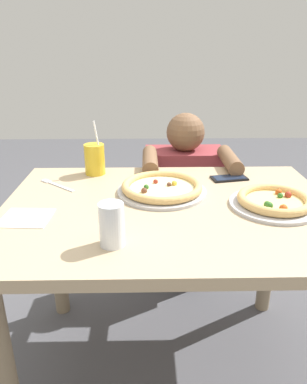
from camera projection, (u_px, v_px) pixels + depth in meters
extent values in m
plane|color=#4C4C51|center=(167.00, 363.00, 1.60)|extent=(8.00, 8.00, 0.00)
cube|color=tan|center=(169.00, 211.00, 1.32)|extent=(1.20, 0.87, 0.04)
cylinder|color=#89765B|center=(4.00, 373.00, 1.12)|extent=(0.07, 0.07, 0.71)
cylinder|color=#89765B|center=(57.00, 251.00, 1.78)|extent=(0.07, 0.07, 0.71)
cylinder|color=#89765B|center=(270.00, 248.00, 1.80)|extent=(0.07, 0.07, 0.71)
cylinder|color=#B7B7BC|center=(274.00, 205.00, 1.31)|extent=(0.31, 0.31, 0.01)
cylinder|color=#E5CC7F|center=(274.00, 202.00, 1.30)|extent=(0.20, 0.20, 0.01)
torus|color=tan|center=(274.00, 199.00, 1.30)|extent=(0.26, 0.26, 0.03)
sphere|color=#2D6623|center=(269.00, 206.00, 1.24)|extent=(0.03, 0.03, 0.03)
sphere|color=#2D6623|center=(280.00, 196.00, 1.33)|extent=(0.02, 0.02, 0.02)
sphere|color=#BF4C19|center=(278.00, 192.00, 1.36)|extent=(0.02, 0.02, 0.02)
sphere|color=maroon|center=(288.00, 195.00, 1.33)|extent=(0.02, 0.02, 0.02)
sphere|color=#BF4C19|center=(283.00, 208.00, 1.22)|extent=(0.03, 0.03, 0.03)
sphere|color=#2D6623|center=(267.00, 204.00, 1.26)|extent=(0.02, 0.02, 0.02)
cylinder|color=#B7B7BC|center=(162.00, 191.00, 1.42)|extent=(0.34, 0.34, 0.01)
cylinder|color=beige|center=(162.00, 189.00, 1.42)|extent=(0.25, 0.25, 0.01)
torus|color=tan|center=(162.00, 186.00, 1.42)|extent=(0.31, 0.31, 0.03)
sphere|color=brown|center=(144.00, 191.00, 1.37)|extent=(0.02, 0.02, 0.02)
sphere|color=gold|center=(174.00, 183.00, 1.44)|extent=(0.02, 0.02, 0.02)
sphere|color=maroon|center=(156.00, 182.00, 1.46)|extent=(0.02, 0.02, 0.02)
sphere|color=brown|center=(169.00, 184.00, 1.43)|extent=(0.02, 0.02, 0.02)
sphere|color=#2D6623|center=(146.00, 187.00, 1.41)|extent=(0.02, 0.02, 0.02)
cylinder|color=gold|center=(95.00, 159.00, 1.61)|extent=(0.09, 0.09, 0.13)
cylinder|color=white|center=(96.00, 135.00, 1.57)|extent=(0.03, 0.02, 0.12)
cylinder|color=silver|center=(112.00, 225.00, 1.04)|extent=(0.07, 0.07, 0.13)
cube|color=white|center=(110.00, 213.00, 1.01)|extent=(0.02, 0.02, 0.02)
cube|color=white|center=(116.00, 213.00, 1.03)|extent=(0.03, 0.03, 0.02)
cube|color=white|center=(26.00, 218.00, 1.22)|extent=(0.17, 0.15, 0.00)
cube|color=silver|center=(61.00, 187.00, 1.48)|extent=(0.13, 0.12, 0.00)
cube|color=silver|center=(46.00, 181.00, 1.54)|extent=(0.05, 0.05, 0.00)
cube|color=black|center=(229.00, 178.00, 1.57)|extent=(0.16, 0.10, 0.01)
cube|color=#192338|center=(229.00, 177.00, 1.57)|extent=(0.14, 0.09, 0.00)
cylinder|color=#333847|center=(182.00, 241.00, 2.13)|extent=(0.33, 0.33, 0.45)
cube|color=maroon|center=(184.00, 179.00, 1.98)|extent=(0.41, 0.22, 0.32)
sphere|color=brown|center=(186.00, 132.00, 1.88)|extent=(0.20, 0.20, 0.20)
cylinder|color=brown|center=(150.00, 160.00, 1.70)|extent=(0.07, 0.28, 0.07)
cylinder|color=brown|center=(230.00, 160.00, 1.71)|extent=(0.07, 0.28, 0.07)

